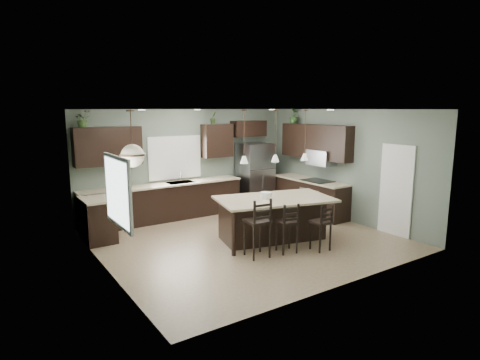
% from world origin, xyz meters
% --- Properties ---
extents(ground, '(6.00, 6.00, 0.00)m').
position_xyz_m(ground, '(0.00, 0.00, 0.00)').
color(ground, '#9E8466').
rests_on(ground, ground).
extents(pantry_door, '(0.04, 0.82, 2.04)m').
position_xyz_m(pantry_door, '(2.98, -1.55, 1.02)').
color(pantry_door, white).
rests_on(pantry_door, ground).
extents(window_back, '(1.35, 0.02, 1.00)m').
position_xyz_m(window_back, '(-0.40, 2.73, 1.55)').
color(window_back, white).
rests_on(window_back, room_shell).
extents(window_left, '(0.02, 1.10, 1.00)m').
position_xyz_m(window_left, '(-2.98, -0.80, 1.55)').
color(window_left, white).
rests_on(window_left, room_shell).
extents(left_return_cabs, '(0.60, 0.90, 0.90)m').
position_xyz_m(left_return_cabs, '(-2.70, 1.70, 0.45)').
color(left_return_cabs, black).
rests_on(left_return_cabs, ground).
extents(left_return_countertop, '(0.66, 0.96, 0.04)m').
position_xyz_m(left_return_countertop, '(-2.68, 1.70, 0.92)').
color(left_return_countertop, beige).
rests_on(left_return_countertop, left_return_cabs).
extents(back_lower_cabs, '(4.20, 0.60, 0.90)m').
position_xyz_m(back_lower_cabs, '(-0.85, 2.45, 0.45)').
color(back_lower_cabs, black).
rests_on(back_lower_cabs, ground).
extents(back_countertop, '(4.20, 0.66, 0.04)m').
position_xyz_m(back_countertop, '(-0.85, 2.43, 0.92)').
color(back_countertop, beige).
rests_on(back_countertop, back_lower_cabs).
extents(sink_inset, '(0.70, 0.45, 0.01)m').
position_xyz_m(sink_inset, '(-0.40, 2.43, 0.94)').
color(sink_inset, gray).
rests_on(sink_inset, back_countertop).
extents(faucet, '(0.02, 0.02, 0.28)m').
position_xyz_m(faucet, '(-0.40, 2.40, 1.08)').
color(faucet, silver).
rests_on(faucet, back_countertop).
extents(back_upper_left, '(1.55, 0.34, 0.90)m').
position_xyz_m(back_upper_left, '(-2.15, 2.58, 1.95)').
color(back_upper_left, black).
rests_on(back_upper_left, room_shell).
extents(back_upper_right, '(0.85, 0.34, 0.90)m').
position_xyz_m(back_upper_right, '(0.80, 2.58, 1.95)').
color(back_upper_right, black).
rests_on(back_upper_right, room_shell).
extents(fridge_header, '(1.05, 0.34, 0.45)m').
position_xyz_m(fridge_header, '(1.85, 2.58, 2.25)').
color(fridge_header, black).
rests_on(fridge_header, room_shell).
extents(right_lower_cabs, '(0.60, 2.35, 0.90)m').
position_xyz_m(right_lower_cabs, '(2.70, 0.87, 0.45)').
color(right_lower_cabs, black).
rests_on(right_lower_cabs, ground).
extents(right_countertop, '(0.66, 2.35, 0.04)m').
position_xyz_m(right_countertop, '(2.68, 0.87, 0.92)').
color(right_countertop, beige).
rests_on(right_countertop, right_lower_cabs).
extents(cooktop, '(0.58, 0.75, 0.02)m').
position_xyz_m(cooktop, '(2.68, 0.60, 0.94)').
color(cooktop, black).
rests_on(cooktop, right_countertop).
extents(wall_oven_front, '(0.01, 0.72, 0.60)m').
position_xyz_m(wall_oven_front, '(2.40, 0.60, 0.45)').
color(wall_oven_front, gray).
rests_on(wall_oven_front, right_lower_cabs).
extents(right_upper_cabs, '(0.34, 2.35, 0.90)m').
position_xyz_m(right_upper_cabs, '(2.83, 0.87, 1.95)').
color(right_upper_cabs, black).
rests_on(right_upper_cabs, room_shell).
extents(microwave, '(0.40, 0.75, 0.40)m').
position_xyz_m(microwave, '(2.78, 0.60, 1.55)').
color(microwave, gray).
rests_on(microwave, right_upper_cabs).
extents(refrigerator, '(0.90, 0.74, 1.85)m').
position_xyz_m(refrigerator, '(1.88, 2.28, 0.93)').
color(refrigerator, gray).
rests_on(refrigerator, ground).
extents(kitchen_island, '(2.69, 1.92, 0.92)m').
position_xyz_m(kitchen_island, '(0.51, -0.32, 0.46)').
color(kitchen_island, black).
rests_on(kitchen_island, ground).
extents(serving_dish, '(0.24, 0.24, 0.14)m').
position_xyz_m(serving_dish, '(0.32, -0.28, 0.99)').
color(serving_dish, silver).
rests_on(serving_dish, kitchen_island).
extents(bar_stool_left, '(0.47, 0.47, 1.17)m').
position_xyz_m(bar_stool_left, '(-0.41, -0.96, 0.58)').
color(bar_stool_left, black).
rests_on(bar_stool_left, ground).
extents(bar_stool_center, '(0.44, 0.44, 1.02)m').
position_xyz_m(bar_stool_center, '(0.22, -1.08, 0.51)').
color(bar_stool_center, black).
rests_on(bar_stool_center, ground).
extents(bar_stool_right, '(0.36, 0.36, 0.96)m').
position_xyz_m(bar_stool_right, '(0.86, -1.36, 0.48)').
color(bar_stool_right, black).
rests_on(bar_stool_right, ground).
extents(pendant_left, '(0.17, 0.17, 1.10)m').
position_xyz_m(pendant_left, '(-0.17, -0.16, 2.25)').
color(pendant_left, white).
rests_on(pendant_left, room_shell).
extents(pendant_center, '(0.17, 0.17, 1.10)m').
position_xyz_m(pendant_center, '(0.51, -0.32, 2.25)').
color(pendant_center, white).
rests_on(pendant_center, room_shell).
extents(pendant_right, '(0.17, 0.17, 1.10)m').
position_xyz_m(pendant_right, '(1.19, -0.49, 2.25)').
color(pendant_right, silver).
rests_on(pendant_right, room_shell).
extents(chandelier, '(0.42, 0.42, 0.94)m').
position_xyz_m(chandelier, '(-2.60, -0.46, 2.33)').
color(chandelier, '#F4E5C7').
rests_on(chandelier, room_shell).
extents(plant_back_left, '(0.41, 0.38, 0.38)m').
position_xyz_m(plant_back_left, '(-2.68, 2.55, 2.59)').
color(plant_back_left, '#355224').
rests_on(plant_back_left, back_upper_left).
extents(plant_back_right, '(0.22, 0.19, 0.34)m').
position_xyz_m(plant_back_right, '(0.67, 2.55, 2.57)').
color(plant_back_right, '#314A20').
rests_on(plant_back_right, back_upper_right).
extents(plant_right_wall, '(0.31, 0.31, 0.44)m').
position_xyz_m(plant_right_wall, '(2.80, 1.73, 2.62)').
color(plant_right_wall, '#2A4E22').
rests_on(plant_right_wall, right_upper_cabs).
extents(room_shell, '(6.00, 6.00, 6.00)m').
position_xyz_m(room_shell, '(0.00, 0.00, 1.70)').
color(room_shell, slate).
rests_on(room_shell, ground).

